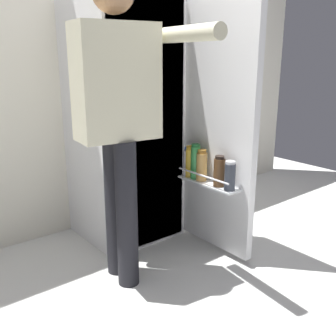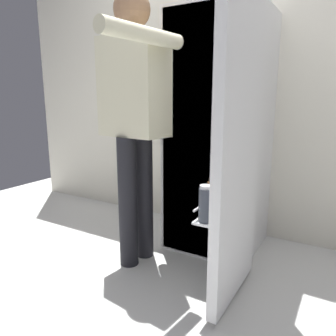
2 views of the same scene
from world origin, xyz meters
name	(u,v)px [view 1 (image 1 of 2)]	position (x,y,z in m)	size (l,w,h in m)	color
ground_plane	(173,259)	(0.00, 0.00, 0.00)	(5.48, 5.48, 0.00)	silver
kitchen_wall	(94,47)	(0.00, 0.91, 1.33)	(4.40, 0.10, 2.66)	silver
refrigerator	(131,124)	(0.03, 0.50, 0.82)	(0.67, 1.20, 1.64)	white
person	(119,106)	(-0.35, 0.03, 1.01)	(0.55, 0.78, 1.68)	black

